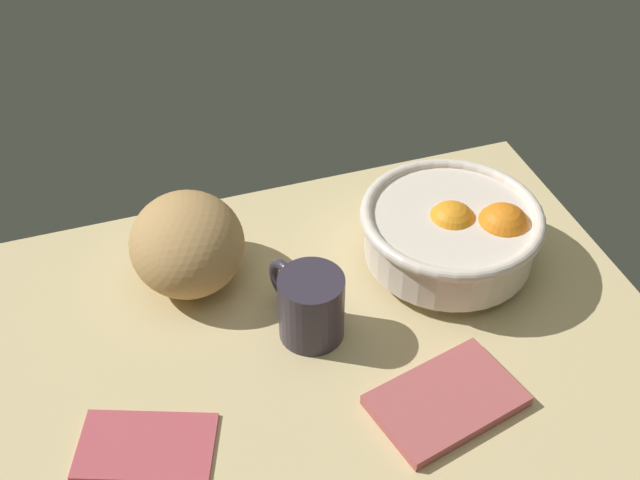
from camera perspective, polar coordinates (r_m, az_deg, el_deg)
ground_plane at (r=97.90cm, az=0.51°, el=-7.11°), size 78.51×57.66×3.00cm
fruit_bowl at (r=103.03cm, az=9.43°, el=0.66°), size 23.02×23.02×9.84cm
bread_loaf at (r=100.89cm, az=-9.35°, el=-0.24°), size 15.71×17.41×11.28cm
napkin_folded at (r=90.64cm, az=8.91°, el=-11.11°), size 17.76×13.57×1.35cm
napkin_spare at (r=88.51cm, az=-12.18°, el=-13.91°), size 16.25×12.81×0.81cm
mug at (r=93.82cm, az=-0.76°, el=-4.60°), size 7.73×11.72×8.71cm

